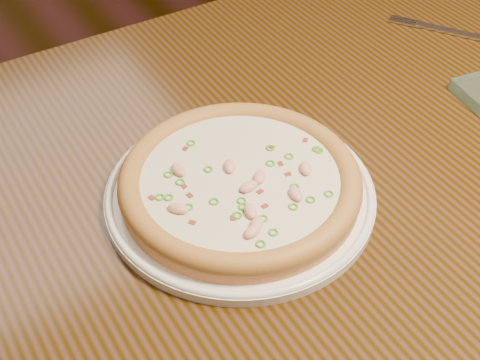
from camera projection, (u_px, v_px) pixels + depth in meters
hero_table at (293, 196)px, 0.96m from camera, size 1.20×0.80×0.75m
plate at (240, 193)px, 0.81m from camera, size 0.33×0.33×0.02m
pizza at (240, 182)px, 0.80m from camera, size 0.29×0.29×0.03m
fork at (445, 30)px, 1.11m from camera, size 0.11×0.16×0.00m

